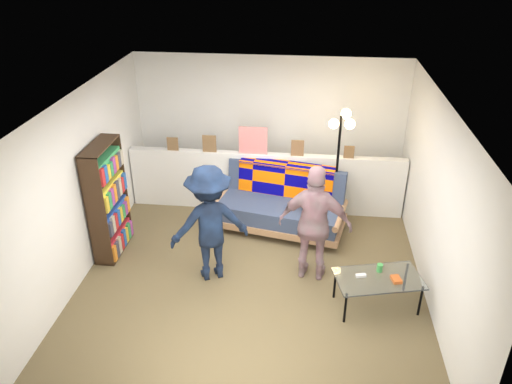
# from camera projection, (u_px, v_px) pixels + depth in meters

# --- Properties ---
(ground) EXTENTS (5.00, 5.00, 0.00)m
(ground) POSITION_uv_depth(u_px,v_px,m) (253.00, 273.00, 6.81)
(ground) COLOR brown
(ground) RESTS_ON ground
(room_shell) EXTENTS (4.60, 5.05, 2.45)m
(room_shell) POSITION_uv_depth(u_px,v_px,m) (257.00, 147.00, 6.44)
(room_shell) COLOR silver
(room_shell) RESTS_ON ground
(half_wall_ledge) EXTENTS (4.45, 0.15, 1.00)m
(half_wall_ledge) POSITION_uv_depth(u_px,v_px,m) (265.00, 182.00, 8.15)
(half_wall_ledge) COLOR silver
(half_wall_ledge) RESTS_ON ground
(ledge_decor) EXTENTS (2.97, 0.02, 0.45)m
(ledge_decor) POSITION_uv_depth(u_px,v_px,m) (251.00, 143.00, 7.84)
(ledge_decor) COLOR brown
(ledge_decor) RESTS_ON half_wall_ledge
(futon_sofa) EXTENTS (2.11, 1.30, 0.84)m
(futon_sofa) POSITION_uv_depth(u_px,v_px,m) (282.00, 205.00, 7.69)
(futon_sofa) COLOR #A87951
(futon_sofa) RESTS_ON ground
(bookshelf) EXTENTS (0.28, 0.83, 1.65)m
(bookshelf) POSITION_uv_depth(u_px,v_px,m) (108.00, 203.00, 6.96)
(bookshelf) COLOR black
(bookshelf) RESTS_ON ground
(coffee_table) EXTENTS (1.14, 0.80, 0.54)m
(coffee_table) POSITION_uv_depth(u_px,v_px,m) (379.00, 280.00, 6.04)
(coffee_table) COLOR black
(coffee_table) RESTS_ON ground
(floor_lamp) EXTENTS (0.36, 0.35, 1.87)m
(floor_lamp) POSITION_uv_depth(u_px,v_px,m) (340.00, 146.00, 7.36)
(floor_lamp) COLOR black
(floor_lamp) RESTS_ON ground
(person_left) EXTENTS (1.19, 0.96, 1.61)m
(person_left) POSITION_uv_depth(u_px,v_px,m) (210.00, 224.00, 6.42)
(person_left) COLOR black
(person_left) RESTS_ON ground
(person_right) EXTENTS (0.99, 0.52, 1.62)m
(person_right) POSITION_uv_depth(u_px,v_px,m) (315.00, 224.00, 6.40)
(person_right) COLOR #C88192
(person_right) RESTS_ON ground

